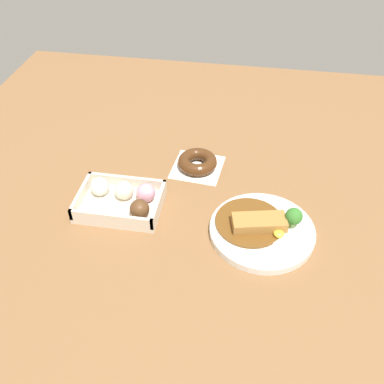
# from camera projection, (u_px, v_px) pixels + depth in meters

# --- Properties ---
(ground_plane) EXTENTS (1.60, 1.60, 0.00)m
(ground_plane) POSITION_uv_depth(u_px,v_px,m) (202.00, 206.00, 1.09)
(ground_plane) COLOR brown
(curry_plate) EXTENTS (0.24, 0.24, 0.07)m
(curry_plate) POSITION_uv_depth(u_px,v_px,m) (262.00, 229.00, 1.01)
(curry_plate) COLOR white
(curry_plate) RESTS_ON ground_plane
(donut_box) EXTENTS (0.20, 0.15, 0.06)m
(donut_box) POSITION_uv_depth(u_px,v_px,m) (123.00, 200.00, 1.07)
(donut_box) COLOR beige
(donut_box) RESTS_ON ground_plane
(chocolate_ring_donut) EXTENTS (0.14, 0.14, 0.04)m
(chocolate_ring_donut) POSITION_uv_depth(u_px,v_px,m) (197.00, 162.00, 1.19)
(chocolate_ring_donut) COLOR white
(chocolate_ring_donut) RESTS_ON ground_plane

